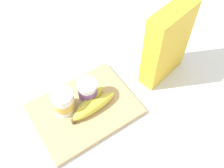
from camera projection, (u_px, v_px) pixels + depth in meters
ground_plane at (85, 111)px, 0.89m from camera, size 2.40×2.40×0.00m
cutting_board at (84, 109)px, 0.89m from camera, size 0.34×0.25×0.02m
cereal_box at (167, 45)px, 0.87m from camera, size 0.19×0.10×0.29m
yogurt_cup_front at (63, 102)px, 0.84m from camera, size 0.07×0.07×0.09m
yogurt_cup_back at (88, 91)px, 0.87m from camera, size 0.07×0.07×0.08m
banana_bunch at (92, 105)px, 0.86m from camera, size 0.17×0.09×0.04m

